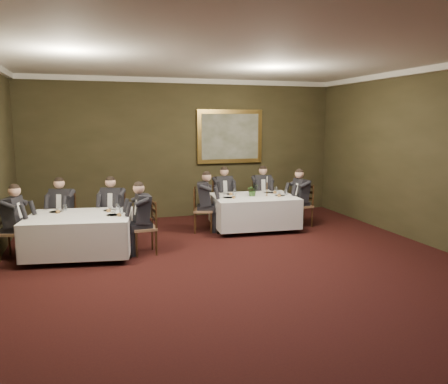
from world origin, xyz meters
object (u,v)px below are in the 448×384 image
chair_main_endright (302,214)px  centerpiece (253,190)px  table_main (254,210)px  candlestick (267,189)px  diner_sec_backleft (63,218)px  chair_main_backright (262,208)px  chair_sec_backleft (64,229)px  painting (230,137)px  diner_main_endright (301,205)px  chair_sec_endleft (13,243)px  chair_main_backleft (223,209)px  table_second (80,232)px  chair_sec_backright (114,228)px  chair_main_endleft (203,219)px  diner_sec_endright (144,227)px  diner_main_backright (262,199)px  chair_sec_endright (145,239)px  diner_main_endleft (203,209)px  diner_sec_backright (113,217)px  diner_main_backleft (223,201)px  diner_sec_endleft (13,231)px

chair_main_endright → centerpiece: size_ratio=3.46×
table_main → candlestick: size_ratio=4.24×
diner_sec_backleft → chair_main_backright: bearing=-147.9°
chair_sec_backleft → painting: (4.10, 1.73, 1.77)m
diner_main_endright → chair_sec_backleft: diner_main_endright is taller
chair_sec_endleft → candlestick: 5.30m
centerpiece → diner_main_endright: bearing=-5.0°
chair_main_backright → chair_sec_endleft: bearing=26.5°
chair_main_backleft → candlestick: 1.45m
diner_main_endright → table_second: bearing=97.1°
table_main → chair_sec_backright: chair_sec_backright is taller
chair_main_endleft → diner_main_endright: size_ratio=0.74×
chair_sec_backright → table_second: bearing=76.7°
diner_sec_endright → diner_main_backright: bearing=-60.0°
chair_sec_backleft → chair_sec_endright: (1.48, -1.20, 0.00)m
diner_main_endleft → diner_sec_backright: 1.97m
diner_main_endright → chair_sec_endright: (-3.79, -1.08, -0.23)m
chair_main_backleft → diner_main_endleft: (-0.74, -0.91, 0.23)m
diner_main_endright → chair_main_backright: bearing=27.3°
table_second → chair_sec_endright: bearing=-9.2°
chair_main_backleft → painting: painting is taller
chair_main_backright → diner_main_endleft: 1.94m
diner_main_backright → painting: (-0.57, 0.85, 1.54)m
diner_main_endright → candlestick: 0.97m
diner_main_backright → candlestick: 1.11m
diner_main_backleft → diner_sec_endright: size_ratio=1.00×
table_second → diner_main_backright: (4.34, 1.89, 0.06)m
chair_main_endleft → chair_sec_backleft: 2.92m
table_main → chair_main_backright: chair_main_backright is taller
chair_sec_backright → chair_sec_endright: size_ratio=1.00×
chair_main_backleft → chair_sec_endright: size_ratio=1.00×
table_second → diner_sec_endleft: bearing=170.7°
chair_sec_backleft → centerpiece: (4.08, -0.01, 0.63)m
chair_main_backleft → diner_main_backright: 1.03m
chair_sec_backright → table_main: bearing=-153.9°
chair_main_backright → chair_main_endleft: bearing=34.3°
chair_main_endleft → chair_sec_backright: bearing=-67.5°
chair_sec_backleft → table_main: bearing=-159.2°
diner_sec_backright → diner_sec_endleft: same height
diner_main_endleft → chair_main_backleft: bearing=156.7°
diner_main_backleft → chair_main_backleft: bearing=-90.0°
chair_sec_endright → diner_sec_backright: bearing=23.5°
table_main → chair_sec_backleft: 4.10m
chair_main_backleft → chair_main_endright: 1.94m
diner_main_backright → chair_main_backright: bearing=-90.0°
table_second → chair_sec_endleft: 1.18m
diner_sec_endright → centerpiece: 2.89m
diner_main_endleft → centerpiece: 1.22m
chair_main_endleft → chair_sec_backleft: same height
chair_main_backright → chair_main_endright: same height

